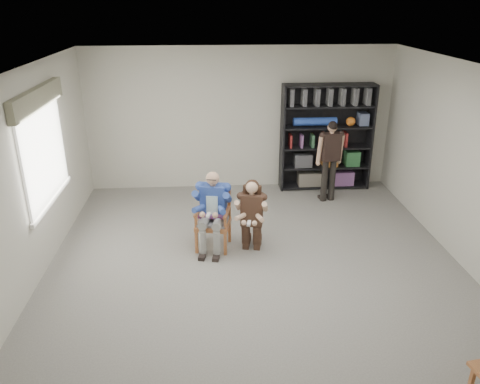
{
  "coord_description": "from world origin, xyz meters",
  "views": [
    {
      "loc": [
        -0.63,
        -5.53,
        3.61
      ],
      "look_at": [
        -0.2,
        0.6,
        1.05
      ],
      "focal_mm": 35.0,
      "sensor_mm": 36.0,
      "label": 1
    }
  ],
  "objects_px": {
    "seated_man": "(213,211)",
    "bookshelf": "(326,138)",
    "kneeling_woman": "(252,216)",
    "armchair": "(213,219)",
    "standing_man": "(330,162)"
  },
  "relations": [
    {
      "from": "kneeling_woman",
      "to": "bookshelf",
      "type": "relative_size",
      "value": 0.54
    },
    {
      "from": "seated_man",
      "to": "standing_man",
      "type": "xyz_separation_m",
      "value": [
        2.21,
        1.7,
        0.16
      ]
    },
    {
      "from": "seated_man",
      "to": "kneeling_woman",
      "type": "height_order",
      "value": "seated_man"
    },
    {
      "from": "bookshelf",
      "to": "standing_man",
      "type": "distance_m",
      "value": 0.73
    },
    {
      "from": "seated_man",
      "to": "bookshelf",
      "type": "distance_m",
      "value": 3.33
    },
    {
      "from": "seated_man",
      "to": "bookshelf",
      "type": "bearing_deg",
      "value": 57.6
    },
    {
      "from": "seated_man",
      "to": "standing_man",
      "type": "relative_size",
      "value": 0.8
    },
    {
      "from": "seated_man",
      "to": "standing_man",
      "type": "bearing_deg",
      "value": 49.1
    },
    {
      "from": "armchair",
      "to": "kneeling_woman",
      "type": "xyz_separation_m",
      "value": [
        0.58,
        -0.12,
        0.09
      ]
    },
    {
      "from": "armchair",
      "to": "kneeling_woman",
      "type": "bearing_deg",
      "value": -0.08
    },
    {
      "from": "bookshelf",
      "to": "standing_man",
      "type": "height_order",
      "value": "bookshelf"
    },
    {
      "from": "bookshelf",
      "to": "seated_man",
      "type": "bearing_deg",
      "value": -134.01
    },
    {
      "from": "seated_man",
      "to": "standing_man",
      "type": "distance_m",
      "value": 2.79
    },
    {
      "from": "kneeling_woman",
      "to": "seated_man",
      "type": "bearing_deg",
      "value": 179.92
    },
    {
      "from": "kneeling_woman",
      "to": "bookshelf",
      "type": "height_order",
      "value": "bookshelf"
    }
  ]
}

